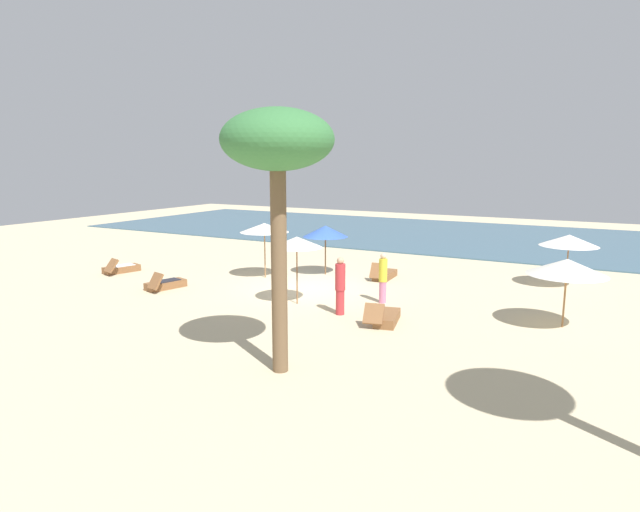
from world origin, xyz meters
name	(u,v)px	position (x,y,z in m)	size (l,w,h in m)	color
ground_plane	(311,289)	(0.00, 0.00, 0.00)	(60.00, 60.00, 0.00)	beige
ocean_water	(440,234)	(0.00, 17.00, 0.03)	(48.00, 16.00, 0.06)	#3D6075
umbrella_0	(325,231)	(-0.73, 2.55, 1.85)	(1.90, 1.90, 2.09)	brown
umbrella_1	(264,228)	(-2.63, 0.81, 2.07)	(2.00, 2.00, 2.26)	olive
umbrella_2	(569,240)	(8.43, 4.93, 1.80)	(2.14, 2.14, 2.01)	brown
umbrella_3	(567,267)	(8.78, -0.66, 1.78)	(2.22, 2.22, 2.02)	olive
umbrella_4	(297,242)	(0.67, -2.11, 2.10)	(1.73, 1.73, 2.29)	brown
lounger_0	(165,284)	(-4.81, -2.68, 0.18)	(0.99, 1.75, 0.73)	brown
lounger_1	(386,318)	(4.13, -2.74, 0.17)	(0.94, 1.77, 0.69)	brown
lounger_2	(384,275)	(1.79, 2.94, 0.17)	(0.69, 1.67, 0.74)	brown
lounger_3	(121,269)	(-8.67, -1.38, 0.18)	(1.00, 1.77, 0.70)	brown
person_0	(340,285)	(2.52, -2.57, 0.94)	(0.34, 0.34, 1.83)	#BF3338
person_1	(383,277)	(3.16, -0.61, 0.88)	(0.39, 0.39, 1.72)	#D17299
palm_1	(277,149)	(3.38, -7.35, 5.02)	(2.46, 2.46, 5.89)	brown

